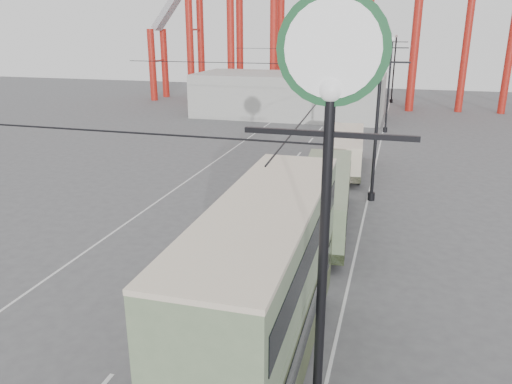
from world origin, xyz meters
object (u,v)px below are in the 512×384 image
(lamp_post_near, at_px, (328,157))
(pedestrian, at_px, (248,221))
(single_decker_cream, at_px, (346,151))
(double_decker_bus, at_px, (265,284))
(single_decker_green, at_px, (324,198))

(lamp_post_near, xyz_separation_m, pedestrian, (-5.54, 13.11, -6.87))
(single_decker_cream, bearing_deg, lamp_post_near, -89.25)
(double_decker_bus, height_order, single_decker_cream, double_decker_bus)
(double_decker_bus, distance_m, single_decker_cream, 23.79)
(lamp_post_near, distance_m, single_decker_cream, 27.84)
(single_decker_green, bearing_deg, single_decker_cream, 85.92)
(double_decker_bus, distance_m, single_decker_green, 12.42)
(single_decker_cream, xyz_separation_m, pedestrian, (-3.27, -13.92, -0.60))
(lamp_post_near, xyz_separation_m, double_decker_bus, (-2.07, 3.29, -4.69))
(single_decker_green, relative_size, pedestrian, 5.48)
(double_decker_bus, xyz_separation_m, single_decker_green, (-0.08, 12.34, -1.46))
(double_decker_bus, xyz_separation_m, pedestrian, (-3.47, 9.82, -2.18))
(double_decker_bus, height_order, pedestrian, double_decker_bus)
(double_decker_bus, xyz_separation_m, single_decker_cream, (-0.20, 23.74, -1.58))
(lamp_post_near, bearing_deg, single_decker_cream, 94.80)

